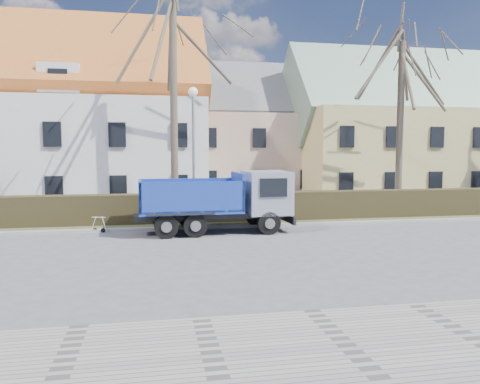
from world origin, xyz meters
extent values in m
plane|color=#4D4D50|center=(0.00, 0.00, 0.00)|extent=(120.00, 120.00, 0.00)
cube|color=gray|center=(0.00, -8.50, 0.04)|extent=(80.00, 5.00, 0.08)
cube|color=gray|center=(0.00, 4.60, 0.06)|extent=(80.00, 0.30, 0.12)
cube|color=#404627|center=(0.00, 6.20, 0.05)|extent=(80.00, 3.00, 0.10)
cube|color=black|center=(0.00, 6.00, 0.65)|extent=(60.00, 0.90, 1.30)
camera|label=1|loc=(-3.09, -14.69, 3.26)|focal=35.00mm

